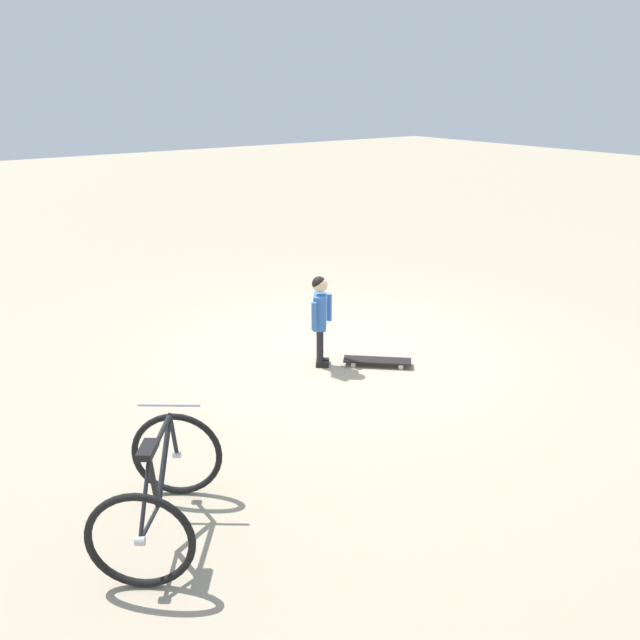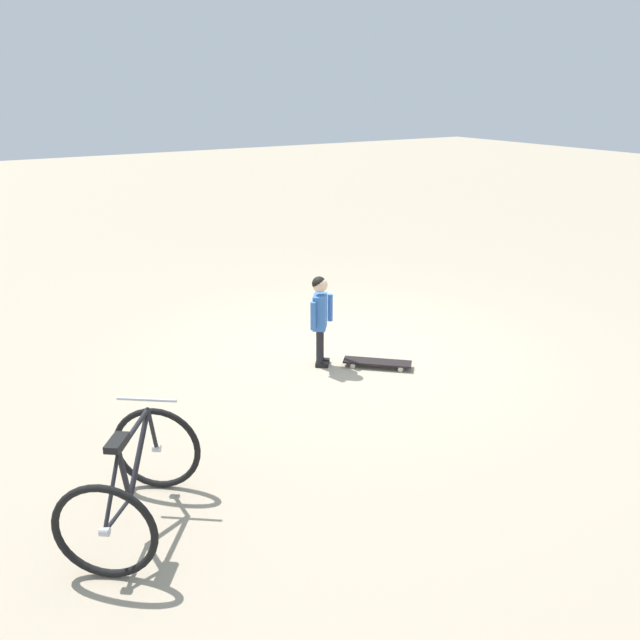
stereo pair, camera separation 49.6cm
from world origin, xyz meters
The scene contains 4 objects.
ground_plane centered at (0.00, 0.00, 0.00)m, with size 50.00×50.00×0.00m, color tan.
child_person centered at (-0.16, 0.51, 0.66)m, with size 0.28×0.38×1.06m.
skateboard centered at (-0.57, -0.01, 0.06)m, with size 0.66×0.70×0.07m.
bicycle_near centered at (-1.96, 3.19, 0.38)m, with size 1.28×1.21×0.85m.
Camera 2 is at (-6.04, 4.13, 3.06)m, focal length 36.47 mm.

